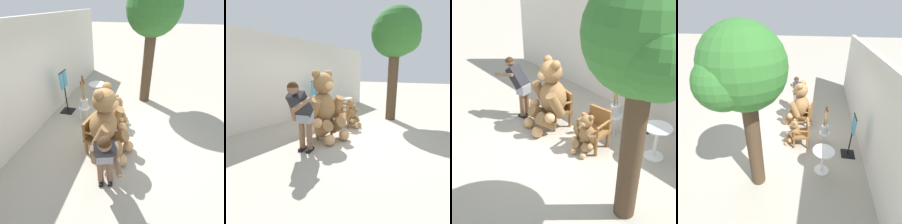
% 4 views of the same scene
% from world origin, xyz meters
% --- Properties ---
extents(ground_plane, '(60.00, 60.00, 0.00)m').
position_xyz_m(ground_plane, '(0.00, 0.00, 0.00)').
color(ground_plane, '#A8A091').
extents(back_wall, '(10.00, 0.16, 2.80)m').
position_xyz_m(back_wall, '(0.00, 2.40, 1.40)').
color(back_wall, silver).
rests_on(back_wall, ground).
extents(wooden_chair_left, '(0.64, 0.61, 0.86)m').
position_xyz_m(wooden_chair_left, '(-0.59, 0.47, 0.46)').
color(wooden_chair_left, brown).
rests_on(wooden_chair_left, ground).
extents(wooden_chair_right, '(0.64, 0.60, 0.86)m').
position_xyz_m(wooden_chair_right, '(0.59, 0.47, 0.46)').
color(wooden_chair_right, brown).
rests_on(wooden_chair_right, ground).
extents(teddy_bear_large, '(1.05, 1.04, 1.70)m').
position_xyz_m(teddy_bear_large, '(-0.62, 0.19, 0.83)').
color(teddy_bear_large, olive).
rests_on(teddy_bear_large, ground).
extents(teddy_bear_small, '(0.54, 0.54, 0.88)m').
position_xyz_m(teddy_bear_small, '(0.61, 0.18, 0.43)').
color(teddy_bear_small, olive).
rests_on(teddy_bear_small, ground).
extents(person_visitor, '(0.78, 0.63, 1.48)m').
position_xyz_m(person_visitor, '(-1.58, -0.01, 0.89)').
color(person_visitor, black).
rests_on(person_visitor, ground).
extents(white_stool, '(0.34, 0.34, 0.46)m').
position_xyz_m(white_stool, '(0.50, 1.16, 0.36)').
color(white_stool, silver).
rests_on(white_stool, ground).
extents(brush_bucket, '(0.22, 0.22, 0.96)m').
position_xyz_m(brush_bucket, '(0.50, 1.16, 0.67)').
color(brush_bucket, silver).
rests_on(brush_bucket, white_stool).
extents(round_side_table, '(0.56, 0.56, 0.72)m').
position_xyz_m(round_side_table, '(1.65, 1.12, 0.45)').
color(round_side_table, white).
rests_on(round_side_table, ground).
extents(patio_tree, '(1.67, 1.59, 3.73)m').
position_xyz_m(patio_tree, '(2.31, -0.51, 2.81)').
color(patio_tree, '#473523').
rests_on(patio_tree, ground).
extents(clothing_display_stand, '(0.44, 0.40, 1.36)m').
position_xyz_m(clothing_display_stand, '(0.87, 1.91, 0.72)').
color(clothing_display_stand, black).
rests_on(clothing_display_stand, ground).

